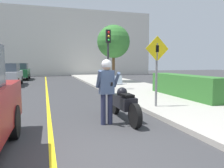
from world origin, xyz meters
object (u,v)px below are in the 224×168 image
Objects in this scene: person_biker at (107,84)px; parked_car_silver at (7,74)px; motorcycle at (124,103)px; crossing_sign at (157,64)px; traffic_light at (108,48)px; parked_car_green at (19,71)px; street_tree at (114,42)px.

person_biker is 0.43× the size of parked_car_silver.
motorcycle is 1.30× the size of person_biker.
motorcycle is at bearing -149.53° from crossing_sign.
crossing_sign is at bearing 29.49° from person_biker.
person_biker is 12.99m from parked_car_silver.
motorcycle is 6.92m from traffic_light.
traffic_light reaches higher than parked_car_green.
crossing_sign is (2.23, 1.26, 0.53)m from person_biker.
person_biker is at bearing -77.29° from parked_car_green.
street_tree reaches higher than parked_car_green.
street_tree is (3.29, 11.42, 2.94)m from motorcycle.
parked_car_green is at bearing 141.56° from street_tree.
traffic_light is 0.75× the size of street_tree.
parked_car_green is at bearing 110.54° from crossing_sign.
parked_car_silver is at bearing 176.49° from street_tree.
parked_car_green reaches higher than motorcycle.
street_tree is at bearing 71.56° from person_biker.
traffic_light is at bearing 92.26° from crossing_sign.
motorcycle is at bearing 26.86° from person_biker.
person_biker is 0.72× the size of crossing_sign.
person_biker is 12.59m from street_tree.
motorcycle is 0.57× the size of parked_car_green.
traffic_light is 8.56m from parked_car_silver.
person_biker is (-0.62, -0.31, 0.62)m from motorcycle.
traffic_light is at bearing -40.83° from parked_car_silver.
parked_car_silver is (-6.34, 5.48, -1.74)m from traffic_light.
parked_car_green is (0.25, 5.84, 0.00)m from parked_car_silver.
traffic_light reaches higher than motorcycle.
traffic_light is (-0.22, 5.51, 0.92)m from crossing_sign.
parked_car_silver is 1.00× the size of parked_car_green.
crossing_sign is at bearing 30.47° from motorcycle.
parked_car_green is (-6.30, 16.82, -0.81)m from crossing_sign.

